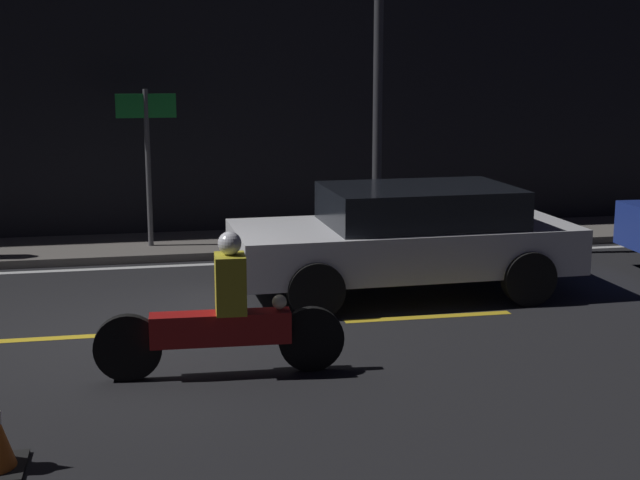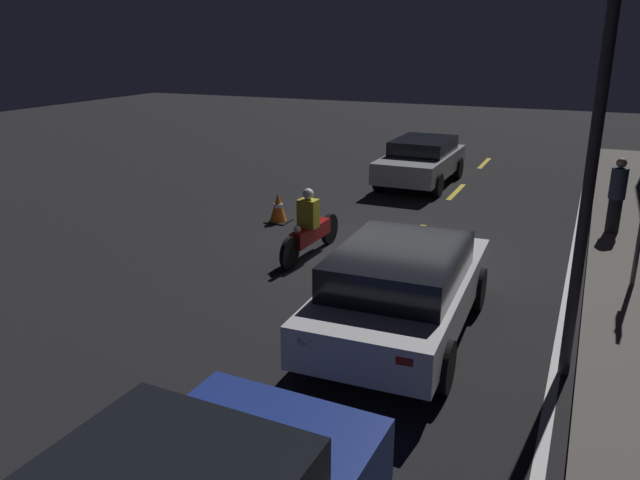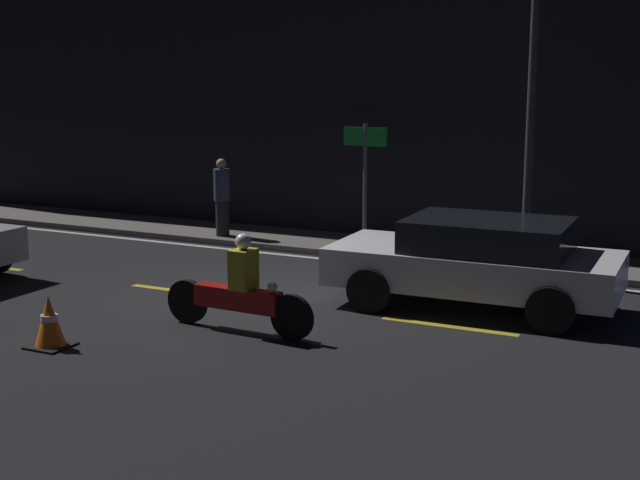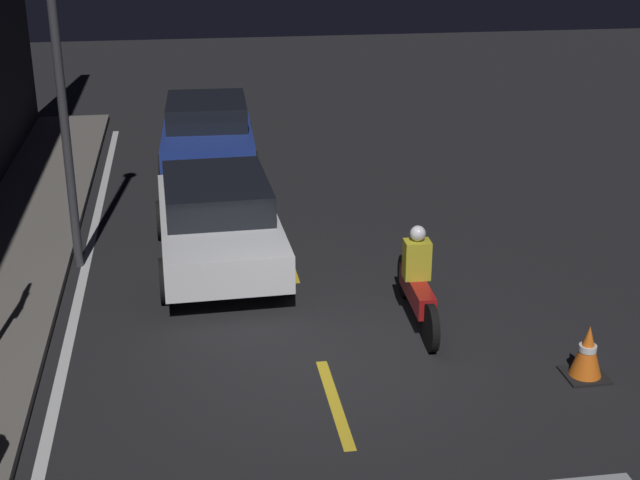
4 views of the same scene
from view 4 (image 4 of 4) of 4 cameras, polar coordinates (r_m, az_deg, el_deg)
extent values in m
plane|color=black|center=(11.54, 0.08, -7.79)|extent=(56.00, 56.00, 0.00)
cube|color=gold|center=(10.68, 0.94, -10.35)|extent=(2.00, 0.14, 0.01)
cube|color=gold|center=(14.66, -2.07, -1.21)|extent=(2.00, 0.14, 0.01)
cube|color=gold|center=(18.88, -3.76, 3.95)|extent=(2.00, 0.14, 0.01)
cube|color=silver|center=(11.54, -16.32, -8.70)|extent=(25.20, 0.14, 0.01)
cube|color=silver|center=(14.36, -6.52, 0.80)|extent=(4.33, 1.93, 0.57)
cube|color=black|center=(14.39, -6.67, 3.04)|extent=(2.40, 1.70, 0.48)
cube|color=red|center=(16.35, -5.06, 3.94)|extent=(0.07, 0.20, 0.10)
cube|color=red|center=(16.29, -9.20, 3.68)|extent=(0.07, 0.20, 0.10)
cylinder|color=black|center=(13.32, -2.21, -2.05)|extent=(0.68, 0.20, 0.67)
cylinder|color=black|center=(13.21, -9.85, -2.58)|extent=(0.68, 0.20, 0.67)
cylinder|color=black|center=(15.77, -3.64, 1.70)|extent=(0.68, 0.20, 0.67)
cylinder|color=black|center=(15.68, -10.09, 1.28)|extent=(0.68, 0.20, 0.67)
cube|color=navy|center=(19.60, -7.20, 6.44)|extent=(4.18, 2.02, 0.62)
cube|color=black|center=(19.67, -7.27, 8.19)|extent=(2.32, 1.77, 0.51)
cube|color=red|center=(21.54, -5.61, 8.27)|extent=(0.07, 0.20, 0.10)
cube|color=red|center=(21.55, -8.88, 8.13)|extent=(0.07, 0.20, 0.10)
cylinder|color=black|center=(18.47, -4.27, 4.64)|extent=(0.69, 0.20, 0.68)
cylinder|color=black|center=(18.48, -9.99, 4.38)|extent=(0.69, 0.20, 0.68)
cylinder|color=black|center=(20.93, -4.65, 6.61)|extent=(0.69, 0.20, 0.68)
cylinder|color=black|center=(20.94, -9.71, 6.39)|extent=(0.69, 0.20, 0.68)
cylinder|color=black|center=(13.28, 5.41, -2.29)|extent=(0.64, 0.11, 0.63)
cylinder|color=black|center=(11.77, 7.11, -5.61)|extent=(0.64, 0.13, 0.63)
cube|color=maroon|center=(12.46, 6.24, -3.23)|extent=(1.32, 0.29, 0.30)
sphere|color=#F2EABF|center=(12.86, 5.74, -1.28)|extent=(0.14, 0.14, 0.14)
cube|color=gold|center=(12.38, 6.21, -1.24)|extent=(0.29, 0.37, 0.55)
sphere|color=silver|center=(12.24, 6.28, 0.42)|extent=(0.22, 0.22, 0.22)
cube|color=black|center=(11.68, 16.57, -8.29)|extent=(0.52, 0.52, 0.03)
cone|color=orange|center=(11.52, 16.75, -6.79)|extent=(0.40, 0.40, 0.66)
cylinder|color=white|center=(11.50, 16.77, -6.64)|extent=(0.22, 0.22, 0.08)
cylinder|color=#333338|center=(14.11, -16.20, 8.76)|extent=(0.14, 0.14, 5.50)
camera|label=1|loc=(15.40, 37.96, 6.73)|focal=50.00mm
camera|label=2|loc=(21.60, -14.29, 16.74)|focal=35.00mm
camera|label=3|loc=(21.75, 29.37, 13.32)|focal=50.00mm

